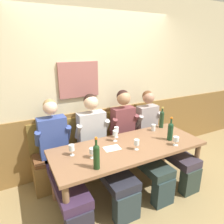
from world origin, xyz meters
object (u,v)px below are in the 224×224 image
person_center_left_seat (101,147)px  wine_bottle_clear_water (162,119)px  wine_bottle_green_tall (96,156)px  wine_glass_left_end (92,151)px  dining_table (129,152)px  person_right_seat (159,134)px  water_tumbler_center (153,128)px  wine_glass_center_front (115,134)px  wine_glass_mid_left (137,143)px  wall_bench (107,154)px  person_center_right_seat (134,138)px  wine_glass_near_bucket (176,139)px  wine_glass_right_end (116,130)px  wine_glass_center_rear (72,148)px  wine_bottle_amber_mid (170,131)px  person_left_seat (60,158)px

person_center_left_seat → wine_bottle_clear_water: 1.09m
wine_bottle_green_tall → wine_glass_left_end: size_ratio=2.94×
wine_bottle_clear_water → dining_table: bearing=-159.4°
person_right_seat → water_tumbler_center: size_ratio=12.78×
wine_glass_center_front → wine_glass_mid_left: size_ratio=1.14×
wine_bottle_green_tall → wall_bench: bearing=58.7°
wall_bench → person_right_seat: 0.93m
wine_glass_mid_left → person_center_right_seat: bearing=60.2°
person_right_seat → wine_glass_near_bucket: 0.65m
wine_glass_right_end → water_tumbler_center: size_ratio=1.57×
wine_glass_right_end → wine_glass_mid_left: bearing=-83.3°
wine_glass_center_front → wine_glass_left_end: (-0.45, -0.26, -0.03)m
person_center_right_seat → wine_glass_center_rear: bearing=-168.1°
water_tumbler_center → wine_glass_center_front: bearing=-176.1°
person_center_left_seat → wine_glass_center_rear: 0.55m
wine_glass_left_end → wine_glass_mid_left: bearing=-7.2°
wine_bottle_green_tall → wine_bottle_amber_mid: bearing=8.0°
wine_glass_center_front → wine_glass_mid_left: 0.36m
dining_table → wine_glass_center_front: wine_glass_center_front is taller
wine_glass_near_bucket → wine_glass_center_front: 0.81m
wine_bottle_clear_water → wine_glass_mid_left: wine_bottle_clear_water is taller
person_right_seat → wine_bottle_amber_mid: (-0.18, -0.41, 0.26)m
person_left_seat → wine_glass_center_front: 0.79m
person_center_right_seat → water_tumbler_center: bearing=-13.2°
person_center_right_seat → wine_glass_near_bucket: 0.67m
wine_bottle_amber_mid → water_tumbler_center: size_ratio=3.37×
dining_table → wine_bottle_green_tall: size_ratio=5.55×
wine_bottle_amber_mid → wine_glass_right_end: (-0.62, 0.42, -0.03)m
wine_bottle_amber_mid → water_tumbler_center: wine_bottle_amber_mid is taller
person_center_left_seat → wine_glass_mid_left: (0.29, -0.45, 0.19)m
person_left_seat → person_right_seat: 1.63m
wine_bottle_amber_mid → person_center_left_seat: bearing=153.5°
wall_bench → wine_glass_right_end: size_ratio=14.82×
person_center_left_seat → wine_glass_center_front: person_center_left_seat is taller
wine_glass_center_rear → wall_bench: bearing=37.4°
wine_glass_near_bucket → wine_glass_mid_left: size_ratio=0.88×
wine_bottle_green_tall → wine_bottle_clear_water: wine_bottle_green_tall is taller
wine_glass_center_rear → wine_glass_center_front: bearing=8.5°
wall_bench → wine_glass_right_end: (-0.02, -0.36, 0.57)m
wall_bench → person_left_seat: person_left_seat is taller
wine_bottle_green_tall → wine_glass_near_bucket: 1.14m
person_left_seat → wine_glass_near_bucket: size_ratio=10.91×
wine_glass_left_end → wine_bottle_amber_mid: bearing=-2.7°
dining_table → wine_bottle_green_tall: wine_bottle_green_tall is taller
person_center_right_seat → wine_bottle_clear_water: person_center_right_seat is taller
wine_bottle_amber_mid → wine_glass_center_front: (-0.69, 0.32, -0.03)m
wine_bottle_clear_water → wine_glass_center_rear: wine_bottle_clear_water is taller
wine_bottle_green_tall → wine_glass_center_front: size_ratio=2.32×
person_center_right_seat → person_right_seat: (0.49, -0.02, -0.04)m
wine_bottle_amber_mid → wine_glass_left_end: bearing=177.3°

